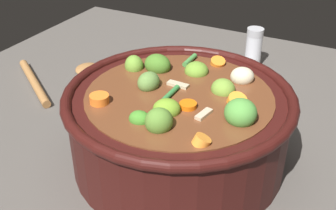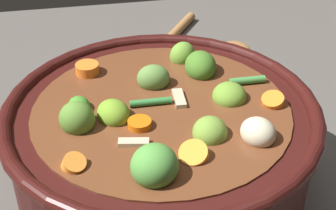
{
  "view_description": "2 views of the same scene",
  "coord_description": "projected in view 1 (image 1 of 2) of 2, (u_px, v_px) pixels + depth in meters",
  "views": [
    {
      "loc": [
        0.46,
        0.22,
        0.41
      ],
      "look_at": [
        0.0,
        -0.02,
        0.09
      ],
      "focal_mm": 45.07,
      "sensor_mm": 36.0,
      "label": 1
    },
    {
      "loc": [
        0.07,
        0.42,
        0.41
      ],
      "look_at": [
        -0.01,
        -0.02,
        0.1
      ],
      "focal_mm": 54.27,
      "sensor_mm": 36.0,
      "label": 2
    }
  ],
  "objects": [
    {
      "name": "wooden_spoon",
      "position": [
        64.0,
        75.0,
        0.87
      ],
      "size": [
        0.2,
        0.19,
        0.02
      ],
      "color": "#9F6B3B",
      "rests_on": "ground_plane"
    },
    {
      "name": "cooking_pot",
      "position": [
        179.0,
        124.0,
        0.62
      ],
      "size": [
        0.33,
        0.33,
        0.14
      ],
      "color": "#38110F",
      "rests_on": "ground_plane"
    },
    {
      "name": "ground_plane",
      "position": [
        178.0,
        159.0,
        0.65
      ],
      "size": [
        1.1,
        1.1,
        0.0
      ],
      "primitive_type": "plane",
      "color": "#514C47"
    },
    {
      "name": "salt_shaker",
      "position": [
        254.0,
        48.0,
        0.91
      ],
      "size": [
        0.04,
        0.04,
        0.09
      ],
      "color": "silver",
      "rests_on": "ground_plane"
    }
  ]
}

